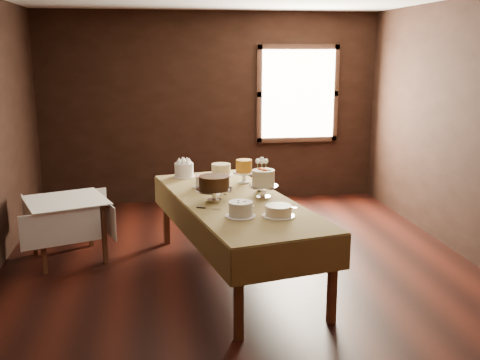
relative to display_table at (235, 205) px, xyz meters
name	(u,v)px	position (x,y,z in m)	size (l,w,h in m)	color
floor	(243,275)	(0.09, 0.02, -0.75)	(5.00, 6.00, 0.01)	black
wall_back	(212,108)	(0.09, 3.02, 0.65)	(5.00, 0.02, 2.80)	black
wall_front	(347,242)	(0.09, -2.98, 0.65)	(5.00, 0.02, 2.80)	black
window	(298,94)	(1.39, 2.96, 0.85)	(1.10, 0.05, 1.30)	#FFEABF
display_table	(235,205)	(0.00, 0.00, 0.00)	(1.54, 2.77, 0.81)	#4D2D1C
side_table	(66,206)	(-1.73, 0.76, -0.15)	(1.03, 1.03, 0.67)	#4D2D1C
cake_meringue	(184,170)	(-0.44, 1.06, 0.14)	(0.26, 0.26, 0.16)	white
cake_speckled	(221,170)	(-0.01, 1.10, 0.12)	(0.30, 0.30, 0.13)	white
cake_lattice	(208,182)	(-0.22, 0.52, 0.12)	(0.35, 0.35, 0.12)	white
cake_caramel	(244,173)	(0.20, 0.67, 0.18)	(0.24, 0.24, 0.27)	white
cake_chocolate	(214,189)	(-0.21, -0.03, 0.18)	(0.42, 0.42, 0.26)	silver
cake_flowers	(263,185)	(0.29, 0.01, 0.19)	(0.29, 0.29, 0.29)	silver
cake_swirl	(241,210)	(-0.03, -0.60, 0.13)	(0.28, 0.28, 0.14)	white
cake_cream	(278,211)	(0.30, -0.64, 0.11)	(0.32, 0.32, 0.10)	white
cake_server_a	(250,208)	(0.09, -0.35, 0.06)	(0.24, 0.03, 0.01)	silver
cake_server_b	(289,207)	(0.45, -0.38, 0.06)	(0.24, 0.03, 0.01)	silver
cake_server_c	(219,191)	(-0.11, 0.33, 0.06)	(0.24, 0.03, 0.01)	silver
cake_server_e	(213,209)	(-0.25, -0.33, 0.06)	(0.24, 0.03, 0.01)	silver
flower_vase	(262,185)	(0.32, 0.28, 0.13)	(0.13, 0.13, 0.14)	#2D2823
flower_bouquet	(262,167)	(0.32, 0.28, 0.32)	(0.14, 0.14, 0.20)	white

